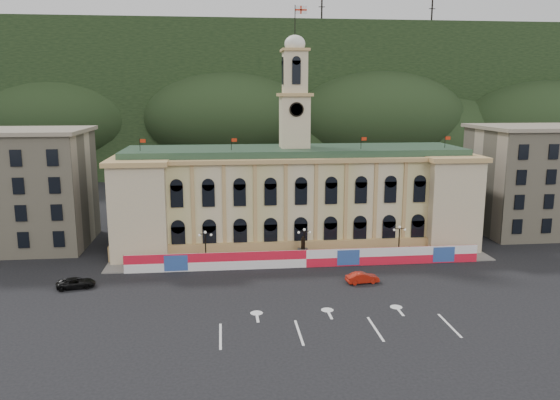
{
  "coord_description": "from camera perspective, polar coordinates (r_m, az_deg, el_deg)",
  "views": [
    {
      "loc": [
        -11.54,
        -57.53,
        23.99
      ],
      "look_at": [
        -3.37,
        18.0,
        9.12
      ],
      "focal_mm": 35.0,
      "sensor_mm": 36.0,
      "label": 1
    }
  ],
  "objects": [
    {
      "name": "hill_ridge",
      "position": [
        179.95,
        -2.52,
        9.63
      ],
      "size": [
        230.0,
        80.0,
        64.0
      ],
      "color": "black",
      "rests_on": "ground"
    },
    {
      "name": "side_building_right",
      "position": [
        104.95,
        25.23,
        1.98
      ],
      "size": [
        21.0,
        17.0,
        18.6
      ],
      "color": "#B4A78B",
      "rests_on": "ground"
    },
    {
      "name": "lane_markings",
      "position": [
        58.89,
        5.83,
        -13.02
      ],
      "size": [
        26.0,
        10.0,
        0.02
      ],
      "primitive_type": null,
      "color": "white",
      "rests_on": "ground"
    },
    {
      "name": "city_hall",
      "position": [
        87.44,
        1.52,
        0.43
      ],
      "size": [
        56.2,
        17.6,
        37.1
      ],
      "color": "beige",
      "rests_on": "ground"
    },
    {
      "name": "ground",
      "position": [
        63.39,
        4.88,
        -11.21
      ],
      "size": [
        260.0,
        260.0,
        0.0
      ],
      "primitive_type": "plane",
      "color": "black",
      "rests_on": "ground"
    },
    {
      "name": "black_suv",
      "position": [
        73.72,
        -20.54,
        -8.12
      ],
      "size": [
        3.95,
        5.49,
        1.3
      ],
      "primitive_type": "imported",
      "rotation": [
        0.0,
        0.0,
        1.77
      ],
      "color": "black",
      "rests_on": "ground"
    },
    {
      "name": "lamp_center",
      "position": [
        78.27,
        2.54,
        -4.44
      ],
      "size": [
        1.96,
        0.44,
        5.15
      ],
      "color": "black",
      "rests_on": "ground"
    },
    {
      "name": "lamp_left",
      "position": [
        77.45,
        -7.79,
        -4.7
      ],
      "size": [
        1.96,
        0.44,
        5.15
      ],
      "color": "black",
      "rests_on": "ground"
    },
    {
      "name": "pavement",
      "position": [
        79.83,
        2.44,
        -6.37
      ],
      "size": [
        56.0,
        5.5,
        0.16
      ],
      "primitive_type": "cube",
      "color": "slate",
      "rests_on": "ground"
    },
    {
      "name": "statue",
      "position": [
        79.74,
        2.42,
        -5.55
      ],
      "size": [
        1.4,
        1.4,
        3.72
      ],
      "color": "#595651",
      "rests_on": "ground"
    },
    {
      "name": "red_sedan",
      "position": [
        71.6,
        8.6,
        -8.04
      ],
      "size": [
        2.58,
        4.62,
        1.4
      ],
      "primitive_type": "imported",
      "rotation": [
        0.0,
        0.0,
        1.7
      ],
      "color": "#A6190B",
      "rests_on": "ground"
    },
    {
      "name": "hoarding_fence",
      "position": [
        76.96,
        2.79,
        -6.13
      ],
      "size": [
        50.0,
        0.44,
        2.5
      ],
      "color": "red",
      "rests_on": "ground"
    },
    {
      "name": "lamp_right",
      "position": [
        81.52,
        12.34,
        -4.06
      ],
      "size": [
        1.96,
        0.44,
        5.15
      ],
      "color": "black",
      "rests_on": "ground"
    },
    {
      "name": "side_building_left",
      "position": [
        95.03,
        -25.43,
        1.12
      ],
      "size": [
        21.0,
        17.0,
        18.6
      ],
      "color": "#B4A78B",
      "rests_on": "ground"
    }
  ]
}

